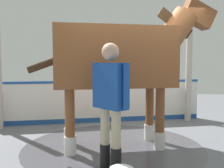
# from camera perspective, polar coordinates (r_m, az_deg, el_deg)

# --- Properties ---
(ground_plane) EXTENTS (16.00, 16.00, 0.02)m
(ground_plane) POSITION_cam_1_polar(r_m,az_deg,el_deg) (5.03, 5.02, -13.03)
(ground_plane) COLOR slate
(wet_patch) EXTENTS (3.24, 3.24, 0.00)m
(wet_patch) POSITION_cam_1_polar(r_m,az_deg,el_deg) (4.88, 0.27, -13.43)
(wet_patch) COLOR #4C4C54
(wet_patch) RESTS_ON ground
(barrier_wall) EXTENTS (5.26, 1.37, 1.07)m
(barrier_wall) POSITION_cam_1_polar(r_m,az_deg,el_deg) (6.69, -2.94, -4.15)
(barrier_wall) COLOR white
(barrier_wall) RESTS_ON ground
(roof_post_near) EXTENTS (0.16, 0.16, 2.60)m
(roof_post_near) POSITION_cam_1_polar(r_m,az_deg,el_deg) (7.09, 16.36, 2.74)
(roof_post_near) COLOR #B7B2A8
(roof_post_near) RESTS_ON ground
(horse) EXTENTS (3.33, 1.48, 2.68)m
(horse) POSITION_cam_1_polar(r_m,az_deg,el_deg) (4.66, 1.59, 5.49)
(horse) COLOR brown
(horse) RESTS_ON ground
(handler) EXTENTS (0.53, 0.53, 1.78)m
(handler) POSITION_cam_1_polar(r_m,az_deg,el_deg) (3.61, -0.35, -2.84)
(handler) COLOR black
(handler) RESTS_ON ground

